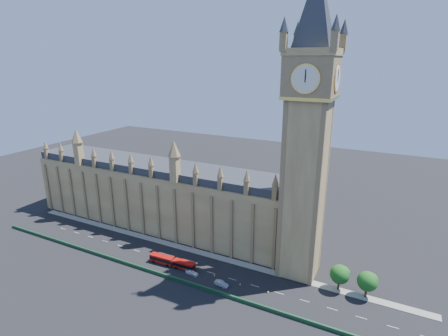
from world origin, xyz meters
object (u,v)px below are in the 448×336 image
at_px(red_bus, 172,262).
at_px(car_silver, 221,284).
at_px(car_white, 192,273).
at_px(car_grey, 184,268).

relative_size(red_bus, car_silver, 3.63).
relative_size(car_silver, car_white, 1.05).
height_order(car_silver, car_white, car_silver).
xyz_separation_m(red_bus, car_white, (8.81, -1.30, -0.89)).
bearing_deg(car_white, car_grey, 80.45).
distance_m(car_grey, car_white, 3.98).
bearing_deg(red_bus, car_silver, -8.96).
height_order(car_grey, car_silver, car_silver).
height_order(car_grey, car_white, car_grey).
xyz_separation_m(red_bus, car_silver, (20.40, -2.39, -0.76)).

